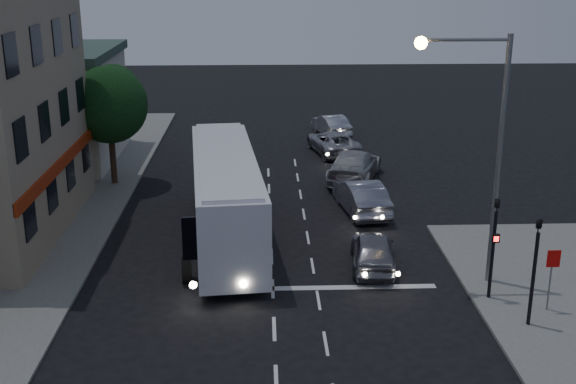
{
  "coord_description": "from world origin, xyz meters",
  "views": [
    {
      "loc": [
        -0.32,
        -21.97,
        11.52
      ],
      "look_at": [
        0.73,
        6.65,
        2.2
      ],
      "focal_mm": 45.0,
      "sensor_mm": 36.0,
      "label": 1
    }
  ],
  "objects_px": {
    "traffic_signal_side": "(535,259)",
    "streetlight": "(483,133)",
    "car_sedan_b": "(354,165)",
    "street_tree": "(109,101)",
    "car_suv": "(373,251)",
    "car_sedan_a": "(361,196)",
    "car_extra": "(331,125)",
    "car_sedan_c": "(333,142)",
    "traffic_signal_main": "(494,237)",
    "regulatory_sign": "(552,270)",
    "tour_bus": "(226,194)"
  },
  "relations": [
    {
      "from": "car_sedan_b",
      "to": "streetlight",
      "type": "distance_m",
      "value": 14.34
    },
    {
      "from": "tour_bus",
      "to": "traffic_signal_side",
      "type": "height_order",
      "value": "traffic_signal_side"
    },
    {
      "from": "traffic_signal_side",
      "to": "streetlight",
      "type": "xyz_separation_m",
      "value": [
        -0.96,
        3.4,
        3.31
      ]
    },
    {
      "from": "street_tree",
      "to": "car_suv",
      "type": "bearing_deg",
      "value": -42.76
    },
    {
      "from": "car_sedan_b",
      "to": "streetlight",
      "type": "relative_size",
      "value": 0.64
    },
    {
      "from": "car_sedan_a",
      "to": "car_sedan_c",
      "type": "height_order",
      "value": "car_sedan_a"
    },
    {
      "from": "car_sedan_a",
      "to": "car_sedan_b",
      "type": "height_order",
      "value": "car_sedan_b"
    },
    {
      "from": "traffic_signal_main",
      "to": "street_tree",
      "type": "distance_m",
      "value": 21.38
    },
    {
      "from": "car_extra",
      "to": "traffic_signal_main",
      "type": "height_order",
      "value": "traffic_signal_main"
    },
    {
      "from": "car_sedan_c",
      "to": "tour_bus",
      "type": "bearing_deg",
      "value": 55.01
    },
    {
      "from": "tour_bus",
      "to": "car_extra",
      "type": "bearing_deg",
      "value": 66.0
    },
    {
      "from": "car_sedan_a",
      "to": "car_extra",
      "type": "bearing_deg",
      "value": -98.49
    },
    {
      "from": "traffic_signal_side",
      "to": "car_extra",
      "type": "bearing_deg",
      "value": 98.3
    },
    {
      "from": "car_extra",
      "to": "streetlight",
      "type": "distance_m",
      "value": 24.3
    },
    {
      "from": "traffic_signal_main",
      "to": "car_sedan_a",
      "type": "bearing_deg",
      "value": 109.19
    },
    {
      "from": "car_extra",
      "to": "street_tree",
      "type": "relative_size",
      "value": 0.7
    },
    {
      "from": "car_extra",
      "to": "car_sedan_c",
      "type": "bearing_deg",
      "value": 72.51
    },
    {
      "from": "regulatory_sign",
      "to": "streetlight",
      "type": "xyz_separation_m",
      "value": [
        -1.96,
        2.44,
        4.14
      ]
    },
    {
      "from": "car_sedan_b",
      "to": "traffic_signal_main",
      "type": "relative_size",
      "value": 1.39
    },
    {
      "from": "regulatory_sign",
      "to": "car_sedan_c",
      "type": "bearing_deg",
      "value": 103.86
    },
    {
      "from": "car_suv",
      "to": "car_sedan_c",
      "type": "xyz_separation_m",
      "value": [
        0.12,
        17.24,
        0.01
      ]
    },
    {
      "from": "car_sedan_a",
      "to": "car_sedan_b",
      "type": "bearing_deg",
      "value": -101.65
    },
    {
      "from": "car_sedan_b",
      "to": "car_sedan_c",
      "type": "relative_size",
      "value": 1.13
    },
    {
      "from": "car_sedan_a",
      "to": "regulatory_sign",
      "type": "distance_m",
      "value": 11.58
    },
    {
      "from": "car_sedan_c",
      "to": "streetlight",
      "type": "distance_m",
      "value": 19.78
    },
    {
      "from": "streetlight",
      "to": "car_sedan_b",
      "type": "bearing_deg",
      "value": 101.65
    },
    {
      "from": "car_sedan_b",
      "to": "traffic_signal_main",
      "type": "bearing_deg",
      "value": 118.89
    },
    {
      "from": "car_sedan_b",
      "to": "traffic_signal_main",
      "type": "distance_m",
      "value": 15.0
    },
    {
      "from": "car_sedan_a",
      "to": "streetlight",
      "type": "bearing_deg",
      "value": 102.36
    },
    {
      "from": "streetlight",
      "to": "car_sedan_a",
      "type": "bearing_deg",
      "value": 110.71
    },
    {
      "from": "traffic_signal_main",
      "to": "streetlight",
      "type": "xyz_separation_m",
      "value": [
        -0.26,
        1.42,
        3.31
      ]
    },
    {
      "from": "traffic_signal_main",
      "to": "regulatory_sign",
      "type": "relative_size",
      "value": 1.86
    },
    {
      "from": "regulatory_sign",
      "to": "street_tree",
      "type": "relative_size",
      "value": 0.35
    },
    {
      "from": "car_sedan_b",
      "to": "regulatory_sign",
      "type": "distance_m",
      "value": 16.33
    },
    {
      "from": "traffic_signal_side",
      "to": "car_sedan_c",
      "type": "bearing_deg",
      "value": 100.82
    },
    {
      "from": "car_suv",
      "to": "traffic_signal_main",
      "type": "relative_size",
      "value": 1.0
    },
    {
      "from": "car_extra",
      "to": "traffic_signal_main",
      "type": "xyz_separation_m",
      "value": [
        3.24,
        -25.01,
        1.71
      ]
    },
    {
      "from": "car_sedan_c",
      "to": "traffic_signal_side",
      "type": "distance_m",
      "value": 22.71
    },
    {
      "from": "car_sedan_b",
      "to": "car_extra",
      "type": "height_order",
      "value": "car_sedan_b"
    },
    {
      "from": "streetlight",
      "to": "car_extra",
      "type": "bearing_deg",
      "value": 97.2
    },
    {
      "from": "tour_bus",
      "to": "traffic_signal_main",
      "type": "height_order",
      "value": "traffic_signal_main"
    },
    {
      "from": "car_sedan_a",
      "to": "streetlight",
      "type": "distance_m",
      "value": 9.87
    },
    {
      "from": "car_sedan_c",
      "to": "car_sedan_b",
      "type": "bearing_deg",
      "value": 83.69
    },
    {
      "from": "car_sedan_c",
      "to": "car_extra",
      "type": "relative_size",
      "value": 1.17
    },
    {
      "from": "car_suv",
      "to": "traffic_signal_main",
      "type": "distance_m",
      "value": 5.06
    },
    {
      "from": "car_suv",
      "to": "regulatory_sign",
      "type": "relative_size",
      "value": 1.86
    },
    {
      "from": "traffic_signal_side",
      "to": "streetlight",
      "type": "bearing_deg",
      "value": 105.7
    },
    {
      "from": "traffic_signal_side",
      "to": "street_tree",
      "type": "height_order",
      "value": "street_tree"
    },
    {
      "from": "regulatory_sign",
      "to": "car_sedan_a",
      "type": "bearing_deg",
      "value": 115.51
    },
    {
      "from": "tour_bus",
      "to": "streetlight",
      "type": "bearing_deg",
      "value": -32.82
    }
  ]
}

